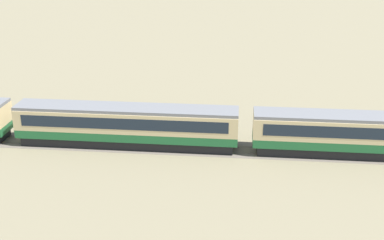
# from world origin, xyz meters

# --- Properties ---
(passenger_train) EXTENTS (111.02, 3.00, 3.94)m
(passenger_train) POSITION_xyz_m (-33.00, -0.72, 2.19)
(passenger_train) COLOR #1E6033
(passenger_train) RESTS_ON ground_plane
(railway_track) EXTENTS (171.75, 3.60, 0.04)m
(railway_track) POSITION_xyz_m (-42.14, -0.72, 0.01)
(railway_track) COLOR #665B51
(railway_track) RESTS_ON ground_plane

